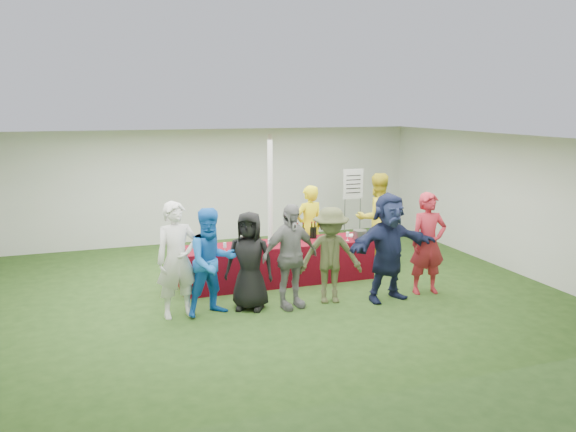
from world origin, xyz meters
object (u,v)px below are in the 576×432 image
object	(u,v)px
dump_bucket	(360,235)
customer_5	(388,247)
customer_6	(428,243)
staff_pourer	(309,228)
customer_3	(290,256)
customer_2	(249,261)
serving_table	(278,263)
customer_1	(212,262)
customer_0	(177,260)
staff_back	(376,218)
customer_4	(331,255)
wine_list_sign	(353,190)

from	to	relation	value
dump_bucket	customer_5	bearing A→B (deg)	-94.70
customer_6	dump_bucket	bearing A→B (deg)	128.49
staff_pourer	customer_3	bearing A→B (deg)	49.12
customer_2	customer_5	world-z (taller)	customer_5
serving_table	staff_pourer	world-z (taller)	staff_pourer
customer_6	customer_1	bearing A→B (deg)	-175.74
customer_0	customer_6	xyz separation A→B (m)	(4.28, -0.29, -0.02)
customer_5	serving_table	bearing A→B (deg)	126.48
serving_table	customer_6	xyz separation A→B (m)	(2.29, -1.41, 0.52)
staff_back	customer_3	size ratio (longest dim) A/B	1.10
serving_table	customer_2	distance (m)	1.50
customer_4	customer_0	bearing A→B (deg)	-170.58
customer_4	dump_bucket	bearing A→B (deg)	58.60
staff_back	customer_5	xyz separation A→B (m)	(-0.92, -2.16, -0.02)
dump_bucket	staff_pourer	distance (m)	1.09
wine_list_sign	staff_back	distance (m)	1.56
customer_1	customer_2	size ratio (longest dim) A/B	1.07
customer_1	staff_back	bearing A→B (deg)	13.03
dump_bucket	customer_2	xyz separation A→B (m)	(-2.42, -0.94, -0.04)
staff_back	customer_5	distance (m)	2.35
customer_3	customer_4	world-z (taller)	customer_3
wine_list_sign	staff_pourer	world-z (taller)	wine_list_sign
customer_5	customer_6	bearing A→B (deg)	-1.79
serving_table	customer_5	xyz separation A→B (m)	(1.46, -1.50, 0.55)
customer_2	customer_4	xyz separation A→B (m)	(1.35, -0.14, 0.01)
wine_list_sign	customer_3	bearing A→B (deg)	-128.52
staff_back	customer_0	xyz separation A→B (m)	(-4.38, -1.79, -0.03)
dump_bucket	customer_4	distance (m)	1.52
wine_list_sign	customer_4	world-z (taller)	wine_list_sign
customer_2	customer_6	distance (m)	3.15
staff_pourer	customer_2	world-z (taller)	staff_pourer
customer_0	customer_3	bearing A→B (deg)	-14.06
serving_table	staff_pourer	size ratio (longest dim) A/B	2.11
staff_back	customer_0	size ratio (longest dim) A/B	1.03
customer_0	customer_3	world-z (taller)	customer_0
customer_0	customer_4	world-z (taller)	customer_0
serving_table	customer_0	size ratio (longest dim) A/B	1.97
customer_4	customer_3	bearing A→B (deg)	-165.43
wine_list_sign	customer_2	xyz separation A→B (m)	(-3.41, -3.33, -0.51)
wine_list_sign	customer_1	xyz separation A→B (m)	(-4.02, -3.38, -0.46)
staff_pourer	customer_3	xyz separation A→B (m)	(-1.07, -1.92, 0.00)
staff_back	wine_list_sign	bearing A→B (deg)	-95.29
staff_pourer	customer_6	size ratio (longest dim) A/B	0.96
dump_bucket	customer_6	size ratio (longest dim) A/B	0.15
serving_table	customer_0	distance (m)	2.35
customer_0	serving_table	bearing A→B (deg)	21.41
customer_1	customer_2	world-z (taller)	customer_1
customer_2	customer_1	bearing A→B (deg)	-147.40
wine_list_sign	customer_0	world-z (taller)	customer_0
customer_6	serving_table	bearing A→B (deg)	155.68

